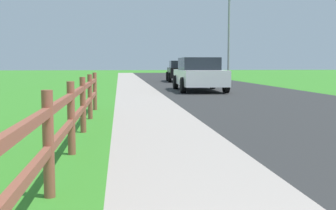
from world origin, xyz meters
TOP-DOWN VIEW (x-y plane):
  - ground_plane at (0.00, 25.00)m, footprint 120.00×120.00m
  - road_asphalt at (3.50, 27.00)m, footprint 7.00×66.00m
  - curb_concrete at (-3.00, 27.00)m, footprint 6.00×66.00m
  - grass_verge at (-4.50, 27.00)m, footprint 5.00×66.00m
  - rail_fence at (-2.54, 6.16)m, footprint 0.11×12.06m
  - parked_suv_white at (1.98, 20.25)m, footprint 2.25×5.03m
  - parked_car_black at (2.65, 30.88)m, footprint 2.25×4.54m
  - street_lamp at (5.72, 28.63)m, footprint 1.17×0.20m

SIDE VIEW (x-z plane):
  - ground_plane at x=0.00m, z-range 0.00..0.00m
  - road_asphalt at x=3.50m, z-range 0.00..0.01m
  - curb_concrete at x=-3.00m, z-range 0.00..0.01m
  - grass_verge at x=-4.50m, z-range 0.00..0.01m
  - rail_fence at x=-2.54m, z-range 0.08..1.15m
  - parked_car_black at x=2.65m, z-range 0.02..1.54m
  - parked_suv_white at x=1.98m, z-range 0.01..1.61m
  - street_lamp at x=5.72m, z-range 0.59..6.55m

